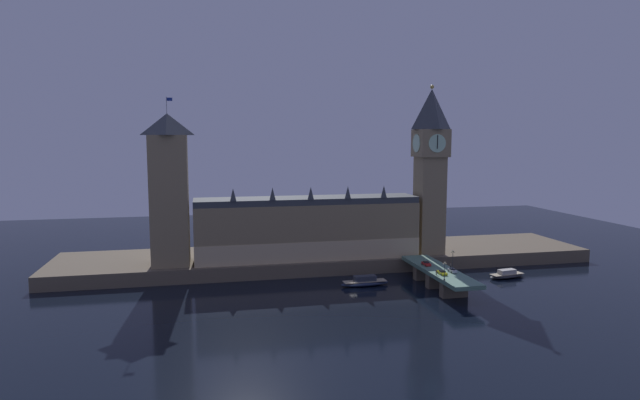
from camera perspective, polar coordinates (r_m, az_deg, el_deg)
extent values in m
plane|color=black|center=(191.05, 3.61, -9.41)|extent=(400.00, 400.00, 0.00)
cube|color=brown|center=(226.99, 0.91, -6.13)|extent=(220.00, 42.00, 5.36)
cube|color=#8E7A56|center=(212.58, -1.37, -3.27)|extent=(87.80, 17.16, 21.79)
cube|color=#D5B989|center=(205.52, -0.90, -5.59)|extent=(87.80, 0.20, 7.84)
cube|color=#383D42|center=(210.86, -1.38, -0.03)|extent=(87.80, 15.79, 2.40)
cone|color=#383D42|center=(199.74, -9.25, 0.56)|extent=(2.40, 2.40, 4.79)
cone|color=#383D42|center=(201.02, -5.09, 0.65)|extent=(2.40, 2.40, 4.79)
cone|color=#383D42|center=(203.36, -0.99, 0.75)|extent=(2.40, 2.40, 4.79)
cone|color=#383D42|center=(206.70, 2.99, 0.83)|extent=(2.40, 2.40, 4.79)
cone|color=#383D42|center=(211.01, 6.82, 0.91)|extent=(2.40, 2.40, 4.79)
cube|color=#8E7A56|center=(224.09, 11.58, -0.56)|extent=(10.35, 10.35, 39.85)
cube|color=#8E7A56|center=(222.46, 11.73, 5.96)|extent=(12.21, 12.21, 11.09)
cylinder|color=#B7E5B7|center=(216.78, 12.40, 5.93)|extent=(7.22, 0.25, 7.22)
cylinder|color=#B7E5B7|center=(228.16, 11.09, 5.98)|extent=(7.22, 0.25, 7.22)
cylinder|color=#B7E5B7|center=(225.06, 13.19, 5.93)|extent=(0.25, 7.22, 7.22)
cylinder|color=#B7E5B7|center=(220.00, 10.24, 5.99)|extent=(0.25, 7.22, 7.22)
cube|color=black|center=(216.60, 12.43, 6.07)|extent=(0.36, 0.10, 5.42)
pyramid|color=#383D42|center=(222.77, 11.81, 9.46)|extent=(12.21, 12.21, 16.13)
sphere|color=gold|center=(223.42, 11.87, 11.73)|extent=(1.60, 1.60, 1.60)
cube|color=#8E7A56|center=(206.63, -15.75, -0.06)|extent=(13.66, 13.66, 48.50)
pyramid|color=#383D42|center=(205.44, -16.00, 7.78)|extent=(13.94, 13.94, 7.89)
cylinder|color=#99999E|center=(205.74, -16.06, 9.71)|extent=(0.24, 0.24, 6.00)
cube|color=navy|center=(205.81, -15.76, 10.30)|extent=(2.00, 0.08, 1.20)
cube|color=slate|center=(195.19, 12.60, -7.39)|extent=(10.58, 46.00, 1.40)
cube|color=brown|center=(186.02, 14.08, -9.19)|extent=(8.99, 3.20, 5.29)
cube|color=brown|center=(196.01, 12.58, -8.34)|extent=(8.99, 3.20, 5.29)
cube|color=brown|center=(206.16, 11.22, -7.57)|extent=(8.99, 3.20, 5.29)
cube|color=red|center=(199.29, 11.27, -6.69)|extent=(1.95, 4.59, 0.86)
cube|color=black|center=(199.14, 11.27, -6.50)|extent=(1.60, 2.06, 0.45)
cylinder|color=black|center=(200.26, 10.86, -6.70)|extent=(0.22, 0.64, 0.64)
cylinder|color=black|center=(200.98, 11.35, -6.66)|extent=(0.22, 0.64, 0.64)
cylinder|color=black|center=(197.72, 11.18, -6.88)|extent=(0.22, 0.64, 0.64)
cylinder|color=black|center=(198.45, 11.68, -6.84)|extent=(0.22, 0.64, 0.64)
cube|color=yellow|center=(187.54, 12.90, -7.58)|extent=(2.00, 4.35, 0.73)
cube|color=black|center=(187.40, 12.90, -7.41)|extent=(1.64, 1.96, 0.45)
cylinder|color=black|center=(188.38, 12.46, -7.58)|extent=(0.22, 0.64, 0.64)
cylinder|color=black|center=(189.17, 12.98, -7.53)|extent=(0.22, 0.64, 0.64)
cylinder|color=black|center=(186.02, 12.81, -7.77)|extent=(0.22, 0.64, 0.64)
cylinder|color=black|center=(186.81, 13.34, -7.72)|extent=(0.22, 0.64, 0.64)
cube|color=silver|center=(191.15, 13.93, -7.33)|extent=(1.79, 4.04, 0.82)
cube|color=black|center=(191.00, 13.94, -7.14)|extent=(1.47, 1.82, 0.45)
cylinder|color=black|center=(190.50, 14.33, -7.47)|extent=(0.22, 0.64, 0.64)
cylinder|color=black|center=(189.75, 13.86, -7.51)|extent=(0.22, 0.64, 0.64)
cylinder|color=black|center=(192.67, 13.99, -7.30)|extent=(0.22, 0.64, 0.64)
cylinder|color=black|center=(191.93, 13.53, -7.34)|extent=(0.22, 0.64, 0.64)
cylinder|color=black|center=(186.28, 12.29, -7.70)|extent=(0.28, 0.28, 0.87)
cylinder|color=brown|center=(186.09, 12.30, -7.46)|extent=(0.38, 0.38, 0.73)
sphere|color=tan|center=(185.97, 12.30, -7.31)|extent=(0.24, 0.24, 0.24)
cylinder|color=black|center=(197.51, 13.76, -6.93)|extent=(0.28, 0.28, 0.79)
cylinder|color=gray|center=(197.35, 13.76, -6.73)|extent=(0.38, 0.38, 0.66)
sphere|color=tan|center=(197.25, 13.77, -6.61)|extent=(0.21, 0.21, 0.21)
cylinder|color=#2D3333|center=(179.96, 13.12, -8.28)|extent=(0.56, 0.56, 0.50)
cylinder|color=#2D3333|center=(179.31, 13.14, -7.46)|extent=(0.18, 0.18, 4.85)
sphere|color=#F9E5A3|center=(178.62, 13.16, -6.53)|extent=(0.60, 0.60, 0.60)
sphere|color=#F9E5A3|center=(178.51, 13.03, -6.65)|extent=(0.44, 0.44, 0.44)
sphere|color=#F9E5A3|center=(178.89, 13.29, -6.63)|extent=(0.44, 0.44, 0.44)
cylinder|color=#2D3333|center=(197.11, 13.95, -7.01)|extent=(0.56, 0.56, 0.50)
cylinder|color=#2D3333|center=(196.47, 13.97, -6.21)|extent=(0.18, 0.18, 5.16)
sphere|color=#F9E5A3|center=(195.82, 14.00, -5.31)|extent=(0.60, 0.60, 0.60)
sphere|color=#F9E5A3|center=(195.69, 13.88, -5.42)|extent=(0.44, 0.44, 0.44)
sphere|color=#F9E5A3|center=(196.09, 14.11, -5.41)|extent=(0.44, 0.44, 0.44)
ellipsoid|color=#1E2842|center=(194.39, 4.79, -8.86)|extent=(17.91, 5.43, 1.86)
cube|color=tan|center=(194.16, 4.80, -8.62)|extent=(15.75, 4.39, 0.24)
cube|color=#2D333D|center=(193.89, 4.80, -8.32)|extent=(8.09, 3.26, 1.86)
ellipsoid|color=#28282D|center=(216.42, 19.30, -7.65)|extent=(15.48, 7.05, 1.61)
cube|color=tan|center=(216.25, 19.31, -7.46)|extent=(13.56, 5.82, 0.24)
cube|color=#B7B2A8|center=(216.03, 19.32, -7.22)|extent=(7.09, 4.00, 1.61)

